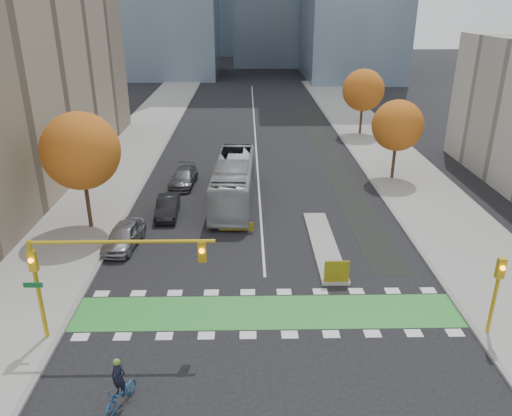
{
  "coord_description": "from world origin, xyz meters",
  "views": [
    {
      "loc": [
        -0.98,
        -20.1,
        14.83
      ],
      "look_at": [
        -0.46,
        8.25,
        3.0
      ],
      "focal_mm": 35.0,
      "sensor_mm": 36.0,
      "label": 1
    }
  ],
  "objects_px": {
    "hazard_board": "(337,271)",
    "parked_car_c": "(183,177)",
    "tree_east_far": "(363,90)",
    "traffic_signal_west": "(91,264)",
    "parked_car_b": "(168,207)",
    "traffic_signal_east": "(497,285)",
    "bus": "(234,181)",
    "cyclist": "(121,390)",
    "parked_car_a": "(124,236)",
    "tree_west": "(81,151)",
    "tree_east_near": "(397,126)"
  },
  "relations": [
    {
      "from": "tree_west",
      "to": "parked_car_c",
      "type": "height_order",
      "value": "tree_west"
    },
    {
      "from": "parked_car_c",
      "to": "traffic_signal_west",
      "type": "bearing_deg",
      "value": -89.75
    },
    {
      "from": "tree_east_near",
      "to": "tree_east_far",
      "type": "bearing_deg",
      "value": 88.21
    },
    {
      "from": "traffic_signal_west",
      "to": "traffic_signal_east",
      "type": "bearing_deg",
      "value": 0.01
    },
    {
      "from": "traffic_signal_east",
      "to": "cyclist",
      "type": "xyz_separation_m",
      "value": [
        -16.5,
        -4.24,
        -1.98
      ]
    },
    {
      "from": "parked_car_a",
      "to": "hazard_board",
      "type": "bearing_deg",
      "value": -13.54
    },
    {
      "from": "tree_east_far",
      "to": "traffic_signal_west",
      "type": "bearing_deg",
      "value": -117.95
    },
    {
      "from": "tree_west",
      "to": "cyclist",
      "type": "height_order",
      "value": "tree_west"
    },
    {
      "from": "hazard_board",
      "to": "traffic_signal_west",
      "type": "xyz_separation_m",
      "value": [
        -11.93,
        -4.71,
        3.23
      ]
    },
    {
      "from": "parked_car_a",
      "to": "parked_car_c",
      "type": "bearing_deg",
      "value": 84.96
    },
    {
      "from": "tree_east_near",
      "to": "parked_car_c",
      "type": "relative_size",
      "value": 1.44
    },
    {
      "from": "hazard_board",
      "to": "tree_east_far",
      "type": "distance_m",
      "value": 35.13
    },
    {
      "from": "tree_east_near",
      "to": "bus",
      "type": "height_order",
      "value": "tree_east_near"
    },
    {
      "from": "parked_car_b",
      "to": "traffic_signal_east",
      "type": "bearing_deg",
      "value": -42.15
    },
    {
      "from": "tree_east_near",
      "to": "cyclist",
      "type": "xyz_separation_m",
      "value": [
        -18.0,
        -26.75,
        -4.11
      ]
    },
    {
      "from": "cyclist",
      "to": "parked_car_c",
      "type": "distance_m",
      "value": 25.49
    },
    {
      "from": "parked_car_b",
      "to": "tree_east_far",
      "type": "bearing_deg",
      "value": 48.78
    },
    {
      "from": "traffic_signal_west",
      "to": "parked_car_a",
      "type": "relative_size",
      "value": 1.86
    },
    {
      "from": "cyclist",
      "to": "parked_car_c",
      "type": "relative_size",
      "value": 0.46
    },
    {
      "from": "parked_car_b",
      "to": "parked_car_c",
      "type": "height_order",
      "value": "parked_car_b"
    },
    {
      "from": "hazard_board",
      "to": "cyclist",
      "type": "bearing_deg",
      "value": -138.18
    },
    {
      "from": "hazard_board",
      "to": "parked_car_c",
      "type": "height_order",
      "value": "hazard_board"
    },
    {
      "from": "traffic_signal_west",
      "to": "parked_car_a",
      "type": "height_order",
      "value": "traffic_signal_west"
    },
    {
      "from": "hazard_board",
      "to": "cyclist",
      "type": "distance_m",
      "value": 13.42
    },
    {
      "from": "traffic_signal_west",
      "to": "parked_car_b",
      "type": "relative_size",
      "value": 1.97
    },
    {
      "from": "tree_east_far",
      "to": "traffic_signal_west",
      "type": "distance_m",
      "value": 43.61
    },
    {
      "from": "tree_west",
      "to": "cyclist",
      "type": "distance_m",
      "value": 18.44
    },
    {
      "from": "parked_car_c",
      "to": "tree_east_near",
      "type": "bearing_deg",
      "value": 8.0
    },
    {
      "from": "tree_west",
      "to": "parked_car_c",
      "type": "relative_size",
      "value": 1.67
    },
    {
      "from": "cyclist",
      "to": "tree_east_near",
      "type": "bearing_deg",
      "value": 78.69
    },
    {
      "from": "parked_car_b",
      "to": "parked_car_c",
      "type": "distance_m",
      "value": 6.66
    },
    {
      "from": "parked_car_a",
      "to": "parked_car_b",
      "type": "relative_size",
      "value": 1.06
    },
    {
      "from": "traffic_signal_east",
      "to": "bus",
      "type": "relative_size",
      "value": 0.34
    },
    {
      "from": "traffic_signal_west",
      "to": "parked_car_c",
      "type": "distance_m",
      "value": 21.56
    },
    {
      "from": "cyclist",
      "to": "traffic_signal_west",
      "type": "bearing_deg",
      "value": 137.07
    },
    {
      "from": "tree_west",
      "to": "parked_car_a",
      "type": "bearing_deg",
      "value": -44.15
    },
    {
      "from": "traffic_signal_west",
      "to": "traffic_signal_east",
      "type": "relative_size",
      "value": 2.08
    },
    {
      "from": "tree_west",
      "to": "traffic_signal_east",
      "type": "xyz_separation_m",
      "value": [
        22.5,
        -12.51,
        -2.88
      ]
    },
    {
      "from": "tree_west",
      "to": "parked_car_c",
      "type": "distance_m",
      "value": 11.43
    },
    {
      "from": "bus",
      "to": "parked_car_a",
      "type": "xyz_separation_m",
      "value": [
        -6.93,
        -7.87,
        -0.91
      ]
    },
    {
      "from": "hazard_board",
      "to": "parked_car_c",
      "type": "bearing_deg",
      "value": 122.41
    },
    {
      "from": "traffic_signal_east",
      "to": "cyclist",
      "type": "relative_size",
      "value": 1.82
    },
    {
      "from": "hazard_board",
      "to": "parked_car_b",
      "type": "xyz_separation_m",
      "value": [
        -10.9,
        9.89,
        -0.09
      ]
    },
    {
      "from": "tree_east_far",
      "to": "cyclist",
      "type": "distance_m",
      "value": 46.8
    },
    {
      "from": "tree_west",
      "to": "parked_car_a",
      "type": "height_order",
      "value": "tree_west"
    },
    {
      "from": "traffic_signal_east",
      "to": "parked_car_c",
      "type": "bearing_deg",
      "value": 128.66
    },
    {
      "from": "hazard_board",
      "to": "parked_car_b",
      "type": "distance_m",
      "value": 14.72
    },
    {
      "from": "hazard_board",
      "to": "tree_west",
      "type": "height_order",
      "value": "tree_west"
    },
    {
      "from": "tree_east_near",
      "to": "parked_car_b",
      "type": "xyz_separation_m",
      "value": [
        -18.9,
        -7.91,
        -4.15
      ]
    },
    {
      "from": "bus",
      "to": "parked_car_b",
      "type": "xyz_separation_m",
      "value": [
        -4.84,
        -2.87,
        -0.98
      ]
    }
  ]
}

